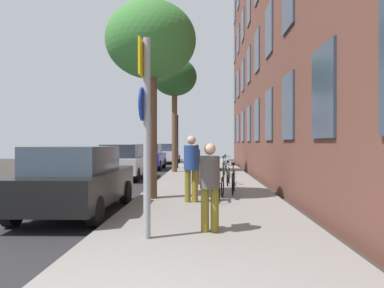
{
  "coord_description": "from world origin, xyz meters",
  "views": [
    {
      "loc": [
        1.01,
        -2.4,
        1.71
      ],
      "look_at": [
        0.46,
        13.37,
        1.66
      ],
      "focal_mm": 34.16,
      "sensor_mm": 36.0,
      "label": 1
    }
  ],
  "objects_px": {
    "tree_far": "(175,79)",
    "bicycle_0": "(220,187)",
    "tree_near": "(151,43)",
    "pedestrian_1": "(191,164)",
    "bicycle_1": "(233,181)",
    "bicycle_3": "(223,169)",
    "traffic_light": "(176,131)",
    "bicycle_2": "(228,175)",
    "car_1": "(123,161)",
    "sign_post": "(146,121)",
    "bicycle_4": "(226,166)",
    "car_0": "(77,179)",
    "car_2": "(148,156)",
    "pedestrian_0": "(210,181)",
    "car_3": "(167,153)",
    "pedestrian_2": "(196,161)"
  },
  "relations": [
    {
      "from": "bicycle_2",
      "to": "car_3",
      "type": "distance_m",
      "value": 16.58
    },
    {
      "from": "sign_post",
      "to": "tree_near",
      "type": "bearing_deg",
      "value": 97.26
    },
    {
      "from": "bicycle_2",
      "to": "car_3",
      "type": "height_order",
      "value": "car_3"
    },
    {
      "from": "tree_near",
      "to": "car_3",
      "type": "bearing_deg",
      "value": 94.45
    },
    {
      "from": "car_0",
      "to": "bicycle_2",
      "type": "bearing_deg",
      "value": 53.5
    },
    {
      "from": "bicycle_1",
      "to": "bicycle_2",
      "type": "xyz_separation_m",
      "value": [
        -0.02,
        2.32,
        -0.02
      ]
    },
    {
      "from": "bicycle_2",
      "to": "bicycle_3",
      "type": "distance_m",
      "value": 3.2
    },
    {
      "from": "traffic_light",
      "to": "tree_far",
      "type": "bearing_deg",
      "value": -86.83
    },
    {
      "from": "pedestrian_0",
      "to": "car_3",
      "type": "relative_size",
      "value": 0.36
    },
    {
      "from": "pedestrian_0",
      "to": "car_3",
      "type": "height_order",
      "value": "pedestrian_0"
    },
    {
      "from": "bicycle_2",
      "to": "bicycle_3",
      "type": "height_order",
      "value": "bicycle_3"
    },
    {
      "from": "tree_far",
      "to": "bicycle_4",
      "type": "bearing_deg",
      "value": -27.93
    },
    {
      "from": "bicycle_2",
      "to": "bicycle_1",
      "type": "bearing_deg",
      "value": -89.62
    },
    {
      "from": "car_0",
      "to": "car_2",
      "type": "height_order",
      "value": "same"
    },
    {
      "from": "bicycle_3",
      "to": "pedestrian_0",
      "type": "distance_m",
      "value": 10.66
    },
    {
      "from": "tree_far",
      "to": "bicycle_0",
      "type": "xyz_separation_m",
      "value": [
        2.1,
        -9.84,
        -4.78
      ]
    },
    {
      "from": "bicycle_3",
      "to": "car_3",
      "type": "relative_size",
      "value": 0.38
    },
    {
      "from": "tree_far",
      "to": "car_2",
      "type": "distance_m",
      "value": 5.76
    },
    {
      "from": "bicycle_3",
      "to": "car_1",
      "type": "xyz_separation_m",
      "value": [
        -4.68,
        -0.25,
        0.34
      ]
    },
    {
      "from": "tree_near",
      "to": "pedestrian_1",
      "type": "relative_size",
      "value": 3.17
    },
    {
      "from": "bicycle_0",
      "to": "pedestrian_0",
      "type": "distance_m",
      "value": 3.74
    },
    {
      "from": "sign_post",
      "to": "car_0",
      "type": "relative_size",
      "value": 0.75
    },
    {
      "from": "pedestrian_2",
      "to": "car_2",
      "type": "distance_m",
      "value": 9.78
    },
    {
      "from": "bicycle_2",
      "to": "bicycle_3",
      "type": "bearing_deg",
      "value": 90.34
    },
    {
      "from": "traffic_light",
      "to": "bicycle_2",
      "type": "relative_size",
      "value": 2.11
    },
    {
      "from": "bicycle_4",
      "to": "pedestrian_2",
      "type": "xyz_separation_m",
      "value": [
        -1.42,
        -4.61,
        0.51
      ]
    },
    {
      "from": "bicycle_2",
      "to": "car_2",
      "type": "xyz_separation_m",
      "value": [
        -4.5,
        9.26,
        0.37
      ]
    },
    {
      "from": "traffic_light",
      "to": "bicycle_1",
      "type": "xyz_separation_m",
      "value": [
        2.72,
        -11.17,
        -1.92
      ]
    },
    {
      "from": "sign_post",
      "to": "tree_near",
      "type": "xyz_separation_m",
      "value": [
        -0.56,
        4.41,
        2.51
      ]
    },
    {
      "from": "traffic_light",
      "to": "car_1",
      "type": "distance_m",
      "value": 6.43
    },
    {
      "from": "bicycle_2",
      "to": "bicycle_4",
      "type": "xyz_separation_m",
      "value": [
        0.18,
        4.65,
        0.03
      ]
    },
    {
      "from": "sign_post",
      "to": "bicycle_2",
      "type": "xyz_separation_m",
      "value": [
        1.88,
        7.89,
        -1.6
      ]
    },
    {
      "from": "tree_near",
      "to": "car_3",
      "type": "distance_m",
      "value": 19.99
    },
    {
      "from": "pedestrian_1",
      "to": "car_0",
      "type": "bearing_deg",
      "value": -156.57
    },
    {
      "from": "tree_far",
      "to": "bicycle_0",
      "type": "height_order",
      "value": "tree_far"
    },
    {
      "from": "bicycle_1",
      "to": "bicycle_3",
      "type": "bearing_deg",
      "value": 90.36
    },
    {
      "from": "sign_post",
      "to": "bicycle_4",
      "type": "bearing_deg",
      "value": 80.68
    },
    {
      "from": "sign_post",
      "to": "pedestrian_1",
      "type": "height_order",
      "value": "sign_post"
    },
    {
      "from": "tree_far",
      "to": "bicycle_3",
      "type": "bearing_deg",
      "value": -48.8
    },
    {
      "from": "bicycle_4",
      "to": "pedestrian_0",
      "type": "relative_size",
      "value": 1.03
    },
    {
      "from": "bicycle_4",
      "to": "traffic_light",
      "type": "bearing_deg",
      "value": 124.45
    },
    {
      "from": "pedestrian_1",
      "to": "car_2",
      "type": "relative_size",
      "value": 0.42
    },
    {
      "from": "bicycle_4",
      "to": "tree_far",
      "type": "bearing_deg",
      "value": 152.07
    },
    {
      "from": "tree_far",
      "to": "car_2",
      "type": "relative_size",
      "value": 1.48
    },
    {
      "from": "sign_post",
      "to": "bicycle_1",
      "type": "xyz_separation_m",
      "value": [
        1.9,
        5.57,
        -1.58
      ]
    },
    {
      "from": "pedestrian_0",
      "to": "pedestrian_2",
      "type": "relative_size",
      "value": 1.01
    },
    {
      "from": "bicycle_4",
      "to": "pedestrian_0",
      "type": "xyz_separation_m",
      "value": [
        -0.98,
        -12.07,
        0.52
      ]
    },
    {
      "from": "bicycle_2",
      "to": "car_2",
      "type": "height_order",
      "value": "car_2"
    },
    {
      "from": "bicycle_2",
      "to": "pedestrian_2",
      "type": "distance_m",
      "value": 1.36
    },
    {
      "from": "bicycle_1",
      "to": "bicycle_2",
      "type": "relative_size",
      "value": 1.04
    }
  ]
}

